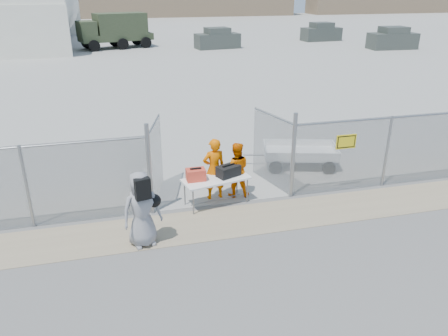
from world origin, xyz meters
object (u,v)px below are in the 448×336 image
object	(u,v)px
utility_trailer	(300,155)
security_worker_left	(214,169)
security_worker_right	(236,170)
visitor	(142,209)
folding_table	(216,191)

from	to	relation	value
utility_trailer	security_worker_left	bearing A→B (deg)	-138.27
security_worker_right	utility_trailer	size ratio (longest dim) A/B	0.52
visitor	utility_trailer	world-z (taller)	visitor
folding_table	security_worker_left	world-z (taller)	security_worker_left
visitor	utility_trailer	distance (m)	6.60
security_worker_left	visitor	distance (m)	2.92
security_worker_left	visitor	size ratio (longest dim) A/B	0.97
security_worker_right	utility_trailer	xyz separation A→B (m)	(2.70, 1.64, -0.43)
utility_trailer	visitor	bearing A→B (deg)	-131.25
utility_trailer	folding_table	bearing A→B (deg)	-133.61
folding_table	utility_trailer	bearing A→B (deg)	18.77
security_worker_right	visitor	bearing A→B (deg)	46.55
security_worker_left	folding_table	bearing A→B (deg)	79.52
security_worker_left	security_worker_right	bearing A→B (deg)	174.19
folding_table	utility_trailer	size ratio (longest dim) A/B	0.59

